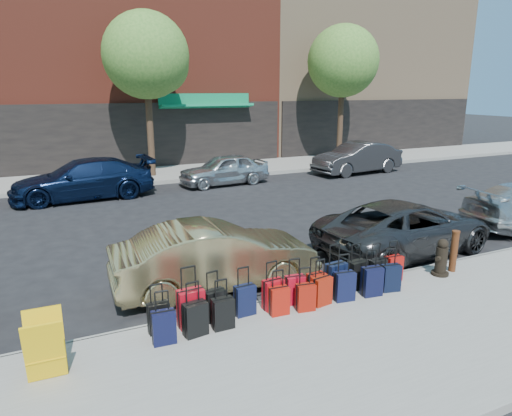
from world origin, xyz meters
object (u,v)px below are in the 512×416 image
suitcase_front_5 (295,290)px  car_near_1 (216,257)px  tree_right (345,63)px  car_near_2 (405,227)px  car_far_1 (83,179)px  car_far_3 (357,158)px  bollard (454,250)px  fire_hydrant (441,258)px  tree_center (149,58)px  display_rack (45,347)px  car_far_2 (224,169)px

suitcase_front_5 → car_near_1: size_ratio=0.21×
suitcase_front_5 → car_near_1: 1.90m
tree_right → car_near_2: (-6.98, -12.73, -4.74)m
car_far_1 → car_near_2: bearing=32.8°
car_far_1 → car_far_3: 12.83m
tree_right → bollard: bearing=-116.3°
car_near_1 → bollard: bearing=-106.8°
car_far_1 → car_far_3: car_far_3 is taller
fire_hydrant → car_far_3: car_far_3 is taller
tree_center → car_near_1: 13.68m
tree_center → car_near_2: tree_center is taller
bollard → tree_right: bearing=63.7°
suitcase_front_5 → display_rack: size_ratio=0.95×
tree_right → suitcase_front_5: tree_right is taller
car_far_3 → bollard: bearing=-33.2°
fire_hydrant → car_far_1: bearing=100.7°
tree_center → car_far_3: 10.89m
suitcase_front_5 → tree_right: bearing=58.2°
car_far_3 → car_far_2: bearing=-96.9°
suitcase_front_5 → car_near_2: (4.14, 1.60, 0.25)m
fire_hydrant → suitcase_front_5: bearing=159.3°
car_far_2 → tree_right: bearing=104.4°
tree_center → tree_right: same height
bollard → fire_hydrant: bearing=-173.7°
tree_right → display_rack: (-15.43, -14.82, -4.80)m
tree_center → car_near_2: size_ratio=1.49×
bollard → car_far_3: size_ratio=0.20×
car_far_2 → car_far_3: car_far_3 is taller
car_near_2 → car_far_3: size_ratio=1.05×
bollard → car_near_1: car_near_1 is taller
car_far_2 → fire_hydrant: bearing=-1.7°
car_far_2 → car_far_3: (7.00, -0.18, 0.09)m
fire_hydrant → bollard: bollard is taller
tree_center → display_rack: 16.34m
suitcase_front_5 → car_far_2: bearing=81.4°
car_near_2 → car_far_3: (5.88, 9.81, 0.09)m
tree_right → car_far_1: tree_right is taller
tree_right → suitcase_front_5: bearing=-127.8°
tree_right → car_near_2: tree_right is taller
suitcase_front_5 → display_rack: bearing=-167.4°
suitcase_front_5 → car_far_1: (-2.81, 11.35, 0.33)m
car_near_2 → car_far_3: car_far_3 is taller
car_far_1 → tree_center: bearing=128.4°
car_near_1 → car_far_2: bearing=-20.0°
car_near_2 → car_far_2: bearing=0.9°
fire_hydrant → car_far_2: size_ratio=0.21×
fire_hydrant → car_far_1: (-6.37, 11.50, 0.23)m
bollard → display_rack: (-8.28, -0.39, -0.02)m
display_rack → car_near_1: size_ratio=0.22×
fire_hydrant → car_near_2: car_near_2 is taller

